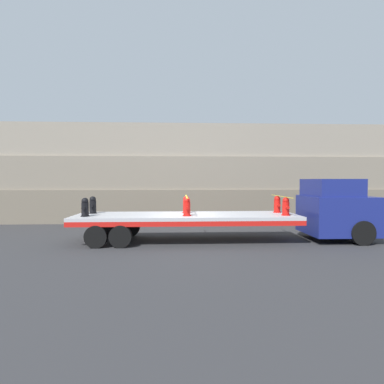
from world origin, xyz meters
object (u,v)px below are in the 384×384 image
object	(u,v)px
truck_cab	(338,209)
flatbed_trailer	(172,219)
fire_hydrant_black_far_0	(93,205)
fire_hydrant_red_near_2	(286,207)
fire_hydrant_red_near_1	(187,207)
fire_hydrant_black_near_0	(85,207)
fire_hydrant_red_far_1	(186,205)
fire_hydrant_red_far_2	(277,205)

from	to	relation	value
truck_cab	flatbed_trailer	xyz separation A→B (m)	(-7.39, 0.00, -0.41)
fire_hydrant_black_far_0	flatbed_trailer	bearing A→B (deg)	-8.88
fire_hydrant_red_near_2	fire_hydrant_red_near_1	bearing A→B (deg)	180.00
fire_hydrant_black_near_0	flatbed_trailer	bearing A→B (deg)	8.88
truck_cab	fire_hydrant_red_far_1	xyz separation A→B (m)	(-6.76, 0.56, 0.17)
fire_hydrant_black_near_0	fire_hydrant_red_near_1	distance (m)	4.20
fire_hydrant_black_near_0	fire_hydrant_red_far_2	world-z (taller)	same
truck_cab	fire_hydrant_red_near_2	xyz separation A→B (m)	(-2.56, -0.56, 0.17)
fire_hydrant_black_near_0	fire_hydrant_black_far_0	size ratio (longest dim) A/B	1.00
truck_cab	fire_hydrant_red_near_2	world-z (taller)	truck_cab
truck_cab	fire_hydrant_red_far_2	distance (m)	2.63
flatbed_trailer	fire_hydrant_red_far_2	xyz separation A→B (m)	(4.83, 0.56, 0.59)
truck_cab	flatbed_trailer	size ratio (longest dim) A/B	0.29
fire_hydrant_red_near_2	fire_hydrant_red_far_1	bearing A→B (deg)	165.14
fire_hydrant_red_near_1	fire_hydrant_red_far_1	bearing A→B (deg)	90.00
fire_hydrant_black_far_0	fire_hydrant_red_far_1	distance (m)	4.20
truck_cab	fire_hydrant_red_far_2	xyz separation A→B (m)	(-2.56, 0.56, 0.17)
flatbed_trailer	fire_hydrant_red_near_1	world-z (taller)	fire_hydrant_red_near_1
fire_hydrant_red_far_2	fire_hydrant_red_near_1	bearing A→B (deg)	-165.14
fire_hydrant_red_near_2	flatbed_trailer	bearing A→B (deg)	173.43
fire_hydrant_black_far_0	fire_hydrant_red_far_2	xyz separation A→B (m)	(8.39, 0.00, 0.00)
truck_cab	flatbed_trailer	distance (m)	7.40
truck_cab	fire_hydrant_black_far_0	size ratio (longest dim) A/B	3.56
fire_hydrant_red_near_1	fire_hydrant_red_near_2	size ratio (longest dim) A/B	1.00
fire_hydrant_black_near_0	fire_hydrant_black_far_0	xyz separation A→B (m)	(0.00, 1.11, 0.00)
fire_hydrant_red_near_2	fire_hydrant_red_far_2	world-z (taller)	same
fire_hydrant_black_near_0	fire_hydrant_black_far_0	world-z (taller)	same
flatbed_trailer	fire_hydrant_red_far_1	xyz separation A→B (m)	(0.63, 0.56, 0.59)
flatbed_trailer	fire_hydrant_black_far_0	xyz separation A→B (m)	(-3.56, 0.56, 0.59)
fire_hydrant_red_near_1	fire_hydrant_red_far_1	world-z (taller)	same
truck_cab	fire_hydrant_black_far_0	world-z (taller)	truck_cab
fire_hydrant_black_far_0	fire_hydrant_red_far_2	size ratio (longest dim) A/B	1.00
flatbed_trailer	fire_hydrant_red_near_1	size ratio (longest dim) A/B	12.44
fire_hydrant_red_far_2	truck_cab	bearing A→B (deg)	-12.25
fire_hydrant_black_near_0	fire_hydrant_red_near_2	size ratio (longest dim) A/B	1.00
flatbed_trailer	fire_hydrant_red_far_1	distance (m)	1.03
fire_hydrant_red_far_2	fire_hydrant_black_far_0	bearing A→B (deg)	180.00
fire_hydrant_black_near_0	fire_hydrant_red_far_1	world-z (taller)	same
fire_hydrant_black_far_0	fire_hydrant_black_near_0	bearing A→B (deg)	-90.00
fire_hydrant_black_near_0	fire_hydrant_red_near_2	xyz separation A→B (m)	(8.39, 0.00, 0.00)
fire_hydrant_black_far_0	fire_hydrant_red_far_1	size ratio (longest dim) A/B	1.00
flatbed_trailer	fire_hydrant_red_near_2	bearing A→B (deg)	-6.57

